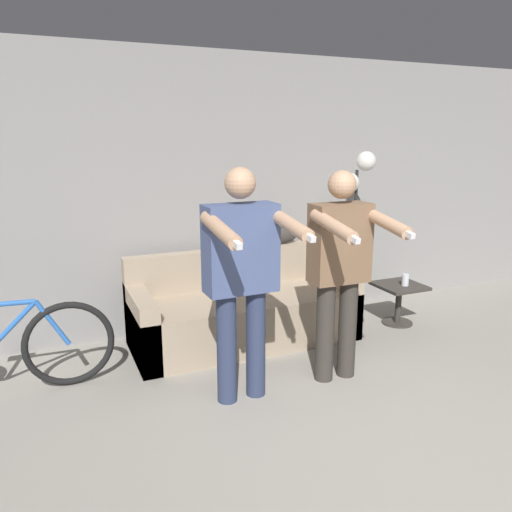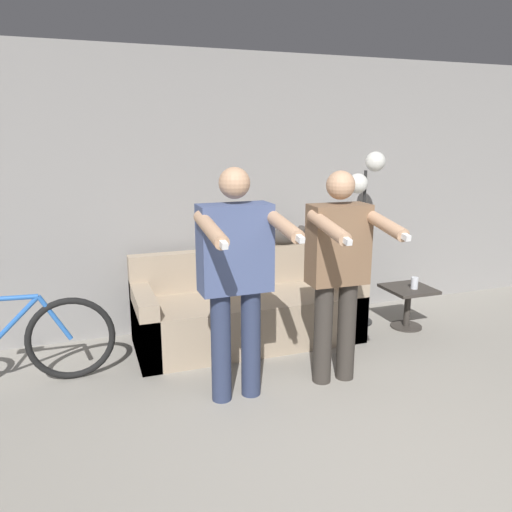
{
  "view_description": "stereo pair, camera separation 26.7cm",
  "coord_description": "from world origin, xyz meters",
  "px_view_note": "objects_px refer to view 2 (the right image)",
  "views": [
    {
      "loc": [
        -1.89,
        -1.4,
        1.85
      ],
      "look_at": [
        -0.37,
        2.11,
        0.92
      ],
      "focal_mm": 35.0,
      "sensor_mm": 36.0,
      "label": 1
    },
    {
      "loc": [
        -1.64,
        -1.5,
        1.85
      ],
      "look_at": [
        -0.37,
        2.11,
        0.92
      ],
      "focal_mm": 35.0,
      "sensor_mm": 36.0,
      "label": 2
    }
  ],
  "objects_px": {
    "floor_lamp": "(365,194)",
    "side_table": "(408,299)",
    "bicycle": "(2,345)",
    "person_left": "(236,270)",
    "cup": "(414,283)",
    "couch": "(247,312)",
    "cat": "(287,236)",
    "person_right": "(339,265)"
  },
  "relations": [
    {
      "from": "person_left",
      "to": "person_right",
      "type": "distance_m",
      "value": 0.79
    },
    {
      "from": "person_right",
      "to": "bicycle",
      "type": "bearing_deg",
      "value": 165.06
    },
    {
      "from": "cat",
      "to": "side_table",
      "type": "relative_size",
      "value": 1.2
    },
    {
      "from": "cat",
      "to": "floor_lamp",
      "type": "relative_size",
      "value": 0.31
    },
    {
      "from": "cat",
      "to": "side_table",
      "type": "height_order",
      "value": "cat"
    },
    {
      "from": "cat",
      "to": "bicycle",
      "type": "relative_size",
      "value": 0.32
    },
    {
      "from": "couch",
      "to": "bicycle",
      "type": "xyz_separation_m",
      "value": [
        -1.99,
        -0.27,
        0.07
      ]
    },
    {
      "from": "floor_lamp",
      "to": "side_table",
      "type": "relative_size",
      "value": 3.91
    },
    {
      "from": "side_table",
      "to": "bicycle",
      "type": "relative_size",
      "value": 0.27
    },
    {
      "from": "side_table",
      "to": "cup",
      "type": "bearing_deg",
      "value": -66.33
    },
    {
      "from": "couch",
      "to": "person_right",
      "type": "relative_size",
      "value": 1.26
    },
    {
      "from": "person_left",
      "to": "bicycle",
      "type": "bearing_deg",
      "value": 155.1
    },
    {
      "from": "person_left",
      "to": "cup",
      "type": "height_order",
      "value": "person_left"
    },
    {
      "from": "bicycle",
      "to": "floor_lamp",
      "type": "bearing_deg",
      "value": 5.52
    },
    {
      "from": "cat",
      "to": "cup",
      "type": "xyz_separation_m",
      "value": [
        1.1,
        -0.57,
        -0.43
      ]
    },
    {
      "from": "person_right",
      "to": "side_table",
      "type": "height_order",
      "value": "person_right"
    },
    {
      "from": "couch",
      "to": "side_table",
      "type": "relative_size",
      "value": 4.65
    },
    {
      "from": "side_table",
      "to": "bicycle",
      "type": "xyz_separation_m",
      "value": [
        -3.57,
        -0.04,
        0.05
      ]
    },
    {
      "from": "floor_lamp",
      "to": "cup",
      "type": "xyz_separation_m",
      "value": [
        0.39,
        -0.32,
        -0.83
      ]
    },
    {
      "from": "person_right",
      "to": "floor_lamp",
      "type": "xyz_separation_m",
      "value": [
        0.83,
        1.02,
        0.38
      ]
    },
    {
      "from": "cat",
      "to": "cup",
      "type": "relative_size",
      "value": 4.57
    },
    {
      "from": "person_left",
      "to": "side_table",
      "type": "relative_size",
      "value": 3.79
    },
    {
      "from": "person_left",
      "to": "bicycle",
      "type": "height_order",
      "value": "person_left"
    },
    {
      "from": "person_right",
      "to": "side_table",
      "type": "distance_m",
      "value": 1.55
    },
    {
      "from": "floor_lamp",
      "to": "cup",
      "type": "height_order",
      "value": "floor_lamp"
    },
    {
      "from": "couch",
      "to": "cup",
      "type": "relative_size",
      "value": 17.73
    },
    {
      "from": "cat",
      "to": "floor_lamp",
      "type": "xyz_separation_m",
      "value": [
        0.7,
        -0.25,
        0.41
      ]
    },
    {
      "from": "floor_lamp",
      "to": "bicycle",
      "type": "relative_size",
      "value": 1.05
    },
    {
      "from": "couch",
      "to": "cat",
      "type": "bearing_deg",
      "value": 30.25
    },
    {
      "from": "floor_lamp",
      "to": "bicycle",
      "type": "xyz_separation_m",
      "value": [
        -3.2,
        -0.31,
        -0.95
      ]
    },
    {
      "from": "cat",
      "to": "side_table",
      "type": "xyz_separation_m",
      "value": [
        1.07,
        -0.52,
        -0.6
      ]
    },
    {
      "from": "bicycle",
      "to": "side_table",
      "type": "bearing_deg",
      "value": 0.62
    },
    {
      "from": "couch",
      "to": "person_left",
      "type": "height_order",
      "value": "person_left"
    },
    {
      "from": "couch",
      "to": "person_left",
      "type": "distance_m",
      "value": 1.26
    },
    {
      "from": "floor_lamp",
      "to": "side_table",
      "type": "distance_m",
      "value": 1.11
    },
    {
      "from": "cat",
      "to": "floor_lamp",
      "type": "distance_m",
      "value": 0.85
    },
    {
      "from": "couch",
      "to": "cup",
      "type": "bearing_deg",
      "value": -9.82
    },
    {
      "from": "cat",
      "to": "person_right",
      "type": "bearing_deg",
      "value": -95.56
    },
    {
      "from": "cat",
      "to": "bicycle",
      "type": "bearing_deg",
      "value": -167.33
    },
    {
      "from": "couch",
      "to": "floor_lamp",
      "type": "xyz_separation_m",
      "value": [
        1.21,
        0.04,
        1.03
      ]
    },
    {
      "from": "person_left",
      "to": "cup",
      "type": "relative_size",
      "value": 14.46
    },
    {
      "from": "couch",
      "to": "bicycle",
      "type": "bearing_deg",
      "value": -172.4
    }
  ]
}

